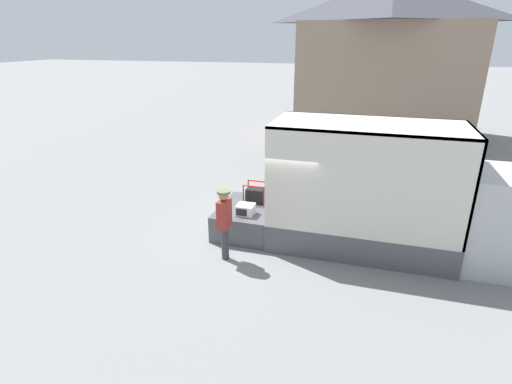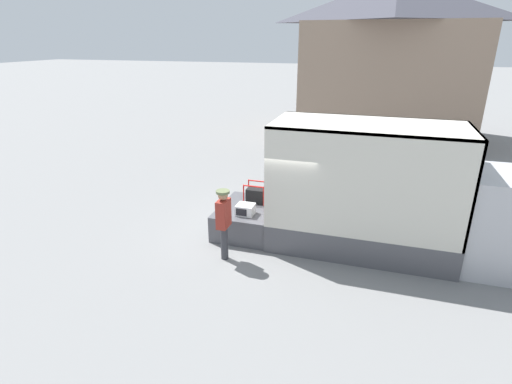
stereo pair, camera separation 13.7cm
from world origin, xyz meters
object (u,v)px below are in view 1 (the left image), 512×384
microwave (246,210)px  worker_person (224,218)px  box_truck (429,218)px  portable_generator (256,195)px

microwave → worker_person: size_ratio=0.25×
microwave → worker_person: worker_person is taller
box_truck → portable_generator: bearing=174.7°
portable_generator → worker_person: (-0.18, -2.08, 0.18)m
microwave → portable_generator: size_ratio=0.73×
box_truck → worker_person: (-4.74, -1.65, 0.13)m
box_truck → portable_generator: box_truck is taller
microwave → portable_generator: (0.02, 0.93, 0.07)m
microwave → portable_generator: portable_generator is taller
portable_generator → worker_person: 2.09m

